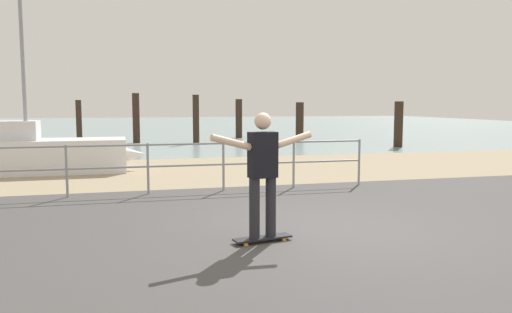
{
  "coord_description": "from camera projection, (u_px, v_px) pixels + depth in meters",
  "views": [
    {
      "loc": [
        -2.74,
        -6.71,
        1.86
      ],
      "look_at": [
        -0.52,
        2.0,
        0.9
      ],
      "focal_mm": 35.26,
      "sensor_mm": 36.0,
      "label": 1
    }
  ],
  "objects": [
    {
      "name": "railing_fence",
      "position": [
        148.0,
        161.0,
        10.15
      ],
      "size": [
        9.37,
        0.05,
        1.05
      ],
      "color": "gray",
      "rests_on": "ground"
    },
    {
      "name": "ground_plane",
      "position": [
        354.0,
        250.0,
        6.37
      ],
      "size": [
        24.0,
        10.0,
        0.04
      ],
      "primitive_type": "cube",
      "color": "#474444",
      "rests_on": "ground"
    },
    {
      "name": "groyne_post_4",
      "position": [
        300.0,
        121.0,
        25.2
      ],
      "size": [
        0.4,
        0.4,
        1.9
      ],
      "primitive_type": "cylinder",
      "color": "#332319",
      "rests_on": "ground"
    },
    {
      "name": "beach_strip",
      "position": [
        230.0,
        170.0,
        14.08
      ],
      "size": [
        24.0,
        6.0,
        0.04
      ],
      "primitive_type": "cube",
      "color": "tan",
      "rests_on": "ground"
    },
    {
      "name": "groyne_post_3",
      "position": [
        239.0,
        119.0,
        26.58
      ],
      "size": [
        0.35,
        0.35,
        2.07
      ],
      "primitive_type": "cylinder",
      "color": "#332319",
      "rests_on": "ground"
    },
    {
      "name": "groyne_post_5",
      "position": [
        398.0,
        124.0,
        21.09
      ],
      "size": [
        0.37,
        0.37,
        1.93
      ],
      "primitive_type": "cylinder",
      "color": "#332319",
      "rests_on": "ground"
    },
    {
      "name": "skateboard",
      "position": [
        263.0,
        238.0,
        6.68
      ],
      "size": [
        0.82,
        0.35,
        0.08
      ],
      "color": "black",
      "rests_on": "ground"
    },
    {
      "name": "skateboarder",
      "position": [
        263.0,
        167.0,
        6.58
      ],
      "size": [
        1.44,
        0.36,
        1.65
      ],
      "color": "#26262B",
      "rests_on": "skateboard"
    },
    {
      "name": "sea_surface",
      "position": [
        163.0,
        126.0,
        41.06
      ],
      "size": [
        72.0,
        50.0,
        0.04
      ],
      "primitive_type": "cube",
      "color": "#849EA3",
      "rests_on": "ground"
    },
    {
      "name": "sailboat",
      "position": [
        46.0,
        154.0,
        13.26
      ],
      "size": [
        4.97,
        1.49,
        5.78
      ],
      "color": "silver",
      "rests_on": "ground"
    },
    {
      "name": "groyne_post_1",
      "position": [
        136.0,
        118.0,
        23.25
      ],
      "size": [
        0.32,
        0.32,
        2.32
      ],
      "primitive_type": "cylinder",
      "color": "#332319",
      "rests_on": "ground"
    },
    {
      "name": "groyne_post_2",
      "position": [
        196.0,
        119.0,
        23.06
      ],
      "size": [
        0.29,
        0.29,
        2.24
      ],
      "primitive_type": "cylinder",
      "color": "#332319",
      "rests_on": "ground"
    },
    {
      "name": "groyne_post_0",
      "position": [
        79.0,
        121.0,
        24.22
      ],
      "size": [
        0.27,
        0.27,
        2.01
      ],
      "primitive_type": "cylinder",
      "color": "#332319",
      "rests_on": "ground"
    }
  ]
}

